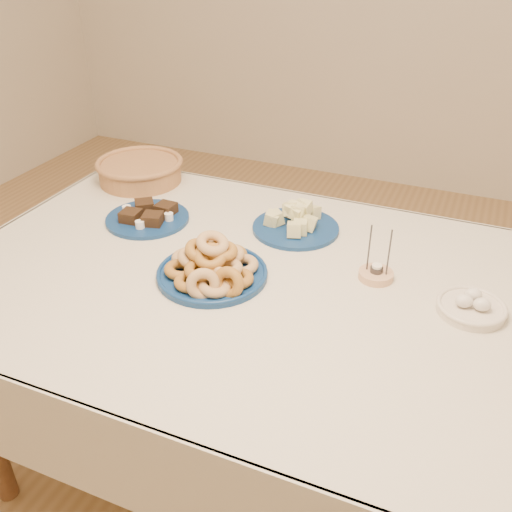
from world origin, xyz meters
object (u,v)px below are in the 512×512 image
(donut_platter, at_px, (212,267))
(egg_bowl, at_px, (471,307))
(wicker_basket, at_px, (140,170))
(melon_plate, at_px, (295,221))
(candle_holder, at_px, (376,274))
(dining_table, at_px, (263,312))
(brownie_plate, at_px, (148,216))

(donut_platter, xyz_separation_m, egg_bowl, (0.64, 0.11, -0.02))
(wicker_basket, bearing_deg, melon_plate, -11.24)
(candle_holder, relative_size, egg_bowl, 0.75)
(donut_platter, relative_size, wicker_basket, 1.01)
(dining_table, relative_size, melon_plate, 4.99)
(brownie_plate, height_order, egg_bowl, egg_bowl)
(candle_holder, xyz_separation_m, egg_bowl, (0.24, -0.06, 0.00))
(donut_platter, bearing_deg, dining_table, 20.02)
(wicker_basket, distance_m, candle_holder, 0.96)
(dining_table, bearing_deg, candle_holder, 24.09)
(donut_platter, xyz_separation_m, wicker_basket, (-0.52, 0.46, 0.01))
(dining_table, height_order, wicker_basket, wicker_basket)
(dining_table, relative_size, egg_bowl, 8.48)
(dining_table, xyz_separation_m, donut_platter, (-0.13, -0.05, 0.14))
(donut_platter, distance_m, candle_holder, 0.43)
(dining_table, bearing_deg, donut_platter, -159.98)
(wicker_basket, distance_m, egg_bowl, 1.21)
(melon_plate, bearing_deg, candle_holder, -31.10)
(donut_platter, xyz_separation_m, candle_holder, (0.40, 0.17, -0.02))
(donut_platter, distance_m, wicker_basket, 0.70)
(egg_bowl, bearing_deg, candle_holder, 166.44)
(dining_table, height_order, melon_plate, melon_plate)
(dining_table, relative_size, wicker_basket, 4.49)
(wicker_basket, xyz_separation_m, candle_holder, (0.92, -0.30, -0.03))
(donut_platter, distance_m, egg_bowl, 0.65)
(melon_plate, height_order, candle_holder, candle_holder)
(brownie_plate, relative_size, candle_holder, 2.09)
(melon_plate, relative_size, wicker_basket, 0.90)
(wicker_basket, bearing_deg, brownie_plate, -53.17)
(dining_table, distance_m, brownie_plate, 0.50)
(melon_plate, relative_size, brownie_plate, 1.08)
(wicker_basket, height_order, candle_holder, candle_holder)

